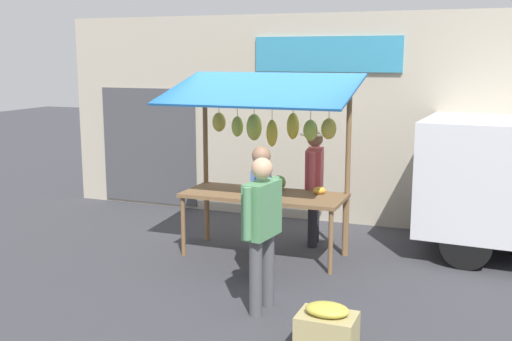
{
  "coord_description": "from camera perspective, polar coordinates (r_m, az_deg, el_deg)",
  "views": [
    {
      "loc": [
        -2.86,
        7.77,
        2.73
      ],
      "look_at": [
        0.0,
        0.3,
        1.25
      ],
      "focal_mm": 43.72,
      "sensor_mm": 36.0,
      "label": 1
    }
  ],
  "objects": [
    {
      "name": "ground_plane",
      "position": [
        8.71,
        0.71,
        -7.77
      ],
      "size": [
        40.0,
        40.0,
        0.0
      ],
      "primitive_type": "plane",
      "color": "#38383D"
    },
    {
      "name": "street_backdrop",
      "position": [
        10.43,
        4.63,
        4.77
      ],
      "size": [
        9.0,
        0.3,
        3.4
      ],
      "color": "#B2A893",
      "rests_on": "ground"
    },
    {
      "name": "market_stall",
      "position": [
        8.42,
        0.96,
        2.49
      ],
      "size": [
        2.5,
        1.46,
        2.5
      ],
      "color": "brown",
      "rests_on": "ground"
    },
    {
      "name": "vendor_with_sunhat",
      "position": [
        9.0,
        5.36,
        -0.69
      ],
      "size": [
        0.43,
        0.7,
        1.67
      ],
      "rotation": [
        0.0,
        0.0,
        1.74
      ],
      "color": "#232328",
      "rests_on": "ground"
    },
    {
      "name": "shopper_with_ponytail",
      "position": [
        7.52,
        0.48,
        -3.04
      ],
      "size": [
        0.35,
        0.68,
        1.67
      ],
      "rotation": [
        0.0,
        0.0,
        -1.28
      ],
      "color": "navy",
      "rests_on": "ground"
    },
    {
      "name": "shopper_with_shopping_bag",
      "position": [
        6.62,
        0.55,
        -4.83
      ],
      "size": [
        0.29,
        0.71,
        1.68
      ],
      "rotation": [
        0.0,
        0.0,
        -1.71
      ],
      "color": "#4C4C51",
      "rests_on": "ground"
    },
    {
      "name": "produce_crate_near",
      "position": [
        6.07,
        6.5,
        -14.12
      ],
      "size": [
        0.55,
        0.4,
        0.45
      ],
      "color": "tan",
      "rests_on": "ground"
    }
  ]
}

